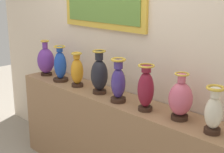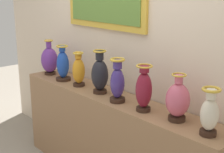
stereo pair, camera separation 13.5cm
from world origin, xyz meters
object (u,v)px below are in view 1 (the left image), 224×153
at_px(vase_amber, 77,71).
at_px(vase_ivory, 214,112).
at_px(vase_onyx, 99,74).
at_px(vase_burgundy, 146,89).
at_px(vase_sapphire, 60,66).
at_px(vase_indigo, 118,82).
at_px(vase_rose, 181,99).
at_px(vase_violet, 46,60).

distance_m(vase_amber, vase_ivory, 1.50).
relative_size(vase_onyx, vase_burgundy, 1.07).
height_order(vase_sapphire, vase_onyx, vase_onyx).
relative_size(vase_amber, vase_indigo, 0.89).
relative_size(vase_sapphire, vase_onyx, 0.92).
xyz_separation_m(vase_burgundy, vase_rose, (0.30, 0.04, -0.02)).
distance_m(vase_sapphire, vase_rose, 1.48).
height_order(vase_violet, vase_onyx, vase_onyx).
relative_size(vase_onyx, vase_rose, 1.13).
bearing_deg(vase_burgundy, vase_violet, 178.68).
height_order(vase_sapphire, vase_ivory, vase_sapphire).
relative_size(vase_indigo, vase_ivory, 1.15).
distance_m(vase_onyx, vase_rose, 0.89).
xyz_separation_m(vase_violet, vase_rose, (1.79, 0.01, -0.01)).
xyz_separation_m(vase_onyx, vase_ivory, (1.19, -0.03, -0.03)).
bearing_deg(vase_onyx, vase_amber, -177.22).
xyz_separation_m(vase_amber, vase_rose, (1.21, 0.03, 0.00)).
bearing_deg(vase_violet, vase_burgundy, -1.32).
bearing_deg(vase_ivory, vase_sapphire, 179.72).
distance_m(vase_amber, vase_onyx, 0.32).
relative_size(vase_sapphire, vase_indigo, 0.97).
height_order(vase_amber, vase_indigo, vase_indigo).
distance_m(vase_burgundy, vase_rose, 0.31).
bearing_deg(vase_onyx, vase_rose, 0.94).
bearing_deg(vase_sapphire, vase_rose, 1.29).
distance_m(vase_burgundy, vase_ivory, 0.60).
bearing_deg(vase_indigo, vase_ivory, 0.92).
height_order(vase_amber, vase_ivory, vase_amber).
xyz_separation_m(vase_sapphire, vase_ivory, (1.78, -0.01, -0.01)).
xyz_separation_m(vase_amber, vase_ivory, (1.50, -0.01, -0.00)).
relative_size(vase_violet, vase_sapphire, 1.05).
distance_m(vase_sapphire, vase_amber, 0.28).
bearing_deg(vase_amber, vase_burgundy, -0.92).
bearing_deg(vase_rose, vase_indigo, -174.63).
relative_size(vase_amber, vase_onyx, 0.84).
bearing_deg(vase_indigo, vase_violet, 177.77).
relative_size(vase_indigo, vase_rose, 1.07).
bearing_deg(vase_indigo, vase_sapphire, 178.49).
distance_m(vase_violet, vase_onyx, 0.90).
height_order(vase_sapphire, vase_burgundy, vase_burgundy).
distance_m(vase_violet, vase_ivory, 2.09).
xyz_separation_m(vase_amber, vase_burgundy, (0.90, -0.01, 0.02)).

